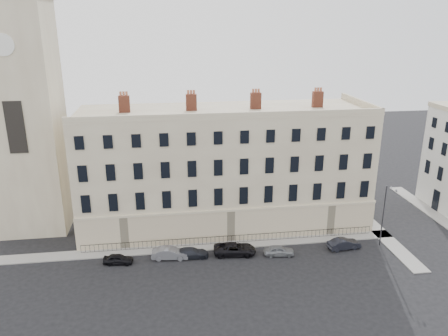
# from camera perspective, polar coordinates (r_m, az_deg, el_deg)

# --- Properties ---
(ground) EXTENTS (160.00, 160.00, 0.00)m
(ground) POSITION_cam_1_polar(r_m,az_deg,el_deg) (49.91, 8.96, -12.15)
(ground) COLOR black
(ground) RESTS_ON ground
(terrace) EXTENTS (36.22, 12.22, 17.00)m
(terrace) POSITION_cam_1_polar(r_m,az_deg,el_deg) (56.26, 0.01, 0.10)
(terrace) COLOR tan
(terrace) RESTS_ON ground
(church_tower) EXTENTS (8.00, 8.13, 44.00)m
(church_tower) POSITION_cam_1_polar(r_m,az_deg,el_deg) (57.70, -25.08, 10.23)
(church_tower) COLOR tan
(church_tower) RESTS_ON ground
(pavement_terrace) EXTENTS (48.00, 2.00, 0.12)m
(pavement_terrace) POSITION_cam_1_polar(r_m,az_deg,el_deg) (52.46, -3.33, -10.24)
(pavement_terrace) COLOR gray
(pavement_terrace) RESTS_ON ground
(pavement_east_return) EXTENTS (2.00, 24.00, 0.12)m
(pavement_east_return) POSITION_cam_1_polar(r_m,az_deg,el_deg) (61.04, 18.62, -6.92)
(pavement_east_return) COLOR gray
(pavement_east_return) RESTS_ON ground
(pavement_adjacent) EXTENTS (2.00, 20.00, 0.12)m
(pavement_adjacent) POSITION_cam_1_polar(r_m,az_deg,el_deg) (67.49, 25.54, -5.34)
(pavement_adjacent) COLOR gray
(pavement_adjacent) RESTS_ON ground
(railings) EXTENTS (35.00, 0.04, 0.96)m
(railings) POSITION_cam_1_polar(r_m,az_deg,el_deg) (53.00, 0.99, -9.29)
(railings) COLOR black
(railings) RESTS_ON ground
(car_a) EXTENTS (3.39, 1.68, 1.11)m
(car_a) POSITION_cam_1_polar(r_m,az_deg,el_deg) (50.31, -13.65, -11.48)
(car_a) COLOR black
(car_a) RESTS_ON ground
(car_b) EXTENTS (4.20, 1.84, 1.34)m
(car_b) POSITION_cam_1_polar(r_m,az_deg,el_deg) (50.20, -7.07, -10.98)
(car_b) COLOR slate
(car_b) RESTS_ON ground
(car_c) EXTENTS (3.94, 1.73, 1.13)m
(car_c) POSITION_cam_1_polar(r_m,az_deg,el_deg) (50.24, -4.29, -10.99)
(car_c) COLOR black
(car_c) RESTS_ON ground
(car_d) EXTENTS (5.05, 2.72, 1.35)m
(car_d) POSITION_cam_1_polar(r_m,az_deg,el_deg) (50.67, 1.43, -10.53)
(car_d) COLOR black
(car_d) RESTS_ON ground
(car_e) EXTENTS (3.59, 1.82, 1.17)m
(car_e) POSITION_cam_1_polar(r_m,az_deg,el_deg) (50.91, 7.20, -10.64)
(car_e) COLOR gray
(car_e) RESTS_ON ground
(car_f) EXTENTS (4.00, 1.79, 1.27)m
(car_f) POSITION_cam_1_polar(r_m,az_deg,el_deg) (53.67, 15.39, -9.53)
(car_f) COLOR black
(car_f) RESTS_ON ground
(streetlamp) EXTENTS (0.77, 1.53, 7.52)m
(streetlamp) POSITION_cam_1_polar(r_m,az_deg,el_deg) (54.34, 20.19, -5.54)
(streetlamp) COLOR #333338
(streetlamp) RESTS_ON ground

